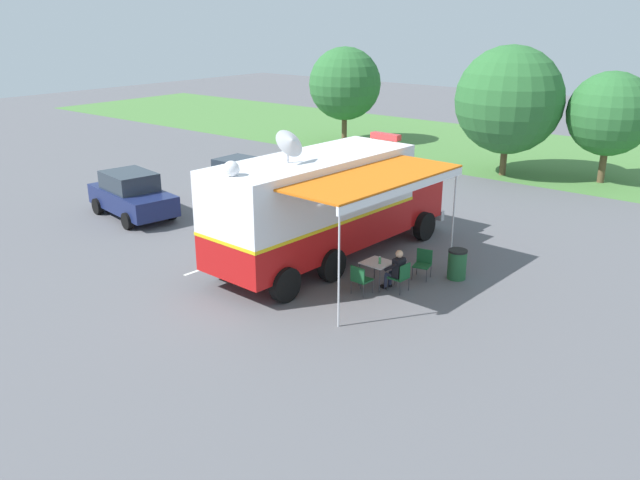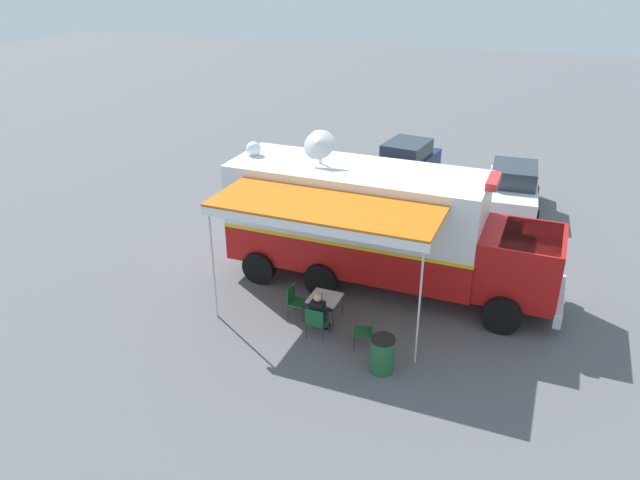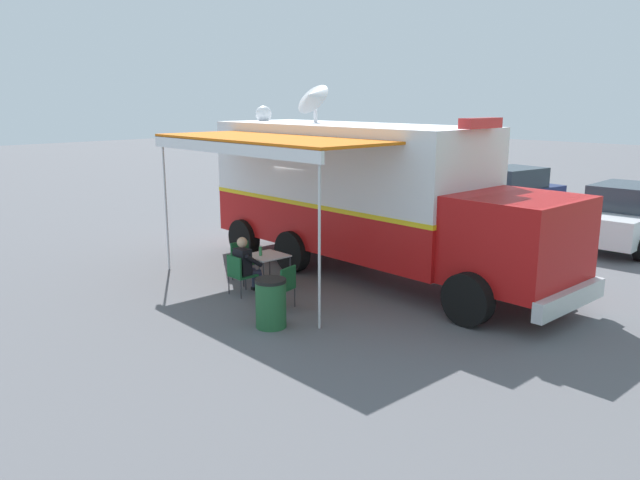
{
  "view_description": "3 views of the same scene",
  "coord_description": "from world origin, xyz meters",
  "px_view_note": "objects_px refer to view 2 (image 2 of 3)",
  "views": [
    {
      "loc": [
        12.29,
        -14.86,
        7.59
      ],
      "look_at": [
        0.58,
        -0.36,
        1.08
      ],
      "focal_mm": 36.61,
      "sensor_mm": 36.0,
      "label": 1
    },
    {
      "loc": [
        15.45,
        4.38,
        8.91
      ],
      "look_at": [
        0.66,
        -0.84,
        1.46
      ],
      "focal_mm": 34.07,
      "sensor_mm": 36.0,
      "label": 2
    },
    {
      "loc": [
        11.04,
        10.11,
        4.07
      ],
      "look_at": [
        1.45,
        0.57,
        1.0
      ],
      "focal_mm": 34.92,
      "sensor_mm": 36.0,
      "label": 3
    }
  ],
  "objects_px": {
    "seated_responder": "(319,312)",
    "car_behind_truck": "(512,189)",
    "folding_table": "(325,299)",
    "folding_chair_at_table": "(316,320)",
    "trash_bin": "(382,354)",
    "folding_chair_spare_by_truck": "(368,329)",
    "car_far_corner": "(405,163)",
    "command_truck": "(380,224)",
    "water_bottle": "(321,296)",
    "folding_chair_beside_table": "(295,299)"
  },
  "relations": [
    {
      "from": "folding_chair_at_table",
      "to": "trash_bin",
      "type": "xyz_separation_m",
      "value": [
        0.76,
        1.91,
        -0.06
      ]
    },
    {
      "from": "folding_chair_beside_table",
      "to": "folding_table",
      "type": "bearing_deg",
      "value": 89.59
    },
    {
      "from": "folding_chair_beside_table",
      "to": "car_far_corner",
      "type": "relative_size",
      "value": 0.2
    },
    {
      "from": "command_truck",
      "to": "water_bottle",
      "type": "xyz_separation_m",
      "value": [
        2.53,
        -0.86,
        -1.11
      ]
    },
    {
      "from": "folding_chair_beside_table",
      "to": "car_behind_truck",
      "type": "xyz_separation_m",
      "value": [
        -9.59,
        4.99,
        0.37
      ]
    },
    {
      "from": "command_truck",
      "to": "folding_chair_spare_by_truck",
      "type": "distance_m",
      "value": 3.5
    },
    {
      "from": "folding_chair_beside_table",
      "to": "seated_responder",
      "type": "relative_size",
      "value": 0.7
    },
    {
      "from": "folding_chair_spare_by_truck",
      "to": "water_bottle",
      "type": "bearing_deg",
      "value": -113.35
    },
    {
      "from": "command_truck",
      "to": "folding_chair_at_table",
      "type": "distance_m",
      "value": 3.6
    },
    {
      "from": "command_truck",
      "to": "folding_table",
      "type": "distance_m",
      "value": 2.85
    },
    {
      "from": "command_truck",
      "to": "trash_bin",
      "type": "height_order",
      "value": "command_truck"
    },
    {
      "from": "trash_bin",
      "to": "car_far_corner",
      "type": "bearing_deg",
      "value": -169.99
    },
    {
      "from": "car_far_corner",
      "to": "trash_bin",
      "type": "bearing_deg",
      "value": 10.01
    },
    {
      "from": "command_truck",
      "to": "water_bottle",
      "type": "bearing_deg",
      "value": -18.77
    },
    {
      "from": "folding_table",
      "to": "folding_chair_beside_table",
      "type": "distance_m",
      "value": 0.86
    },
    {
      "from": "water_bottle",
      "to": "folding_chair_beside_table",
      "type": "bearing_deg",
      "value": -98.91
    },
    {
      "from": "water_bottle",
      "to": "folding_chair_beside_table",
      "type": "xyz_separation_m",
      "value": [
        -0.12,
        -0.79,
        -0.32
      ]
    },
    {
      "from": "command_truck",
      "to": "car_behind_truck",
      "type": "relative_size",
      "value": 2.26
    },
    {
      "from": "folding_table",
      "to": "folding_chair_beside_table",
      "type": "xyz_separation_m",
      "value": [
        -0.01,
        -0.85,
        -0.16
      ]
    },
    {
      "from": "folding_table",
      "to": "folding_chair_spare_by_truck",
      "type": "bearing_deg",
      "value": 61.83
    },
    {
      "from": "water_bottle",
      "to": "folding_chair_at_table",
      "type": "relative_size",
      "value": 0.26
    },
    {
      "from": "folding_table",
      "to": "folding_chair_at_table",
      "type": "height_order",
      "value": "folding_chair_at_table"
    },
    {
      "from": "water_bottle",
      "to": "folding_chair_at_table",
      "type": "height_order",
      "value": "water_bottle"
    },
    {
      "from": "command_truck",
      "to": "folding_table",
      "type": "relative_size",
      "value": 11.47
    },
    {
      "from": "seated_responder",
      "to": "folding_chair_spare_by_truck",
      "type": "bearing_deg",
      "value": 84.67
    },
    {
      "from": "folding_table",
      "to": "folding_chair_beside_table",
      "type": "bearing_deg",
      "value": -90.41
    },
    {
      "from": "trash_bin",
      "to": "command_truck",
      "type": "bearing_deg",
      "value": -163.87
    },
    {
      "from": "folding_chair_at_table",
      "to": "water_bottle",
      "type": "bearing_deg",
      "value": -171.63
    },
    {
      "from": "car_far_corner",
      "to": "car_behind_truck",
      "type": "bearing_deg",
      "value": 68.86
    },
    {
      "from": "seated_responder",
      "to": "water_bottle",
      "type": "bearing_deg",
      "value": -167.51
    },
    {
      "from": "folding_chair_at_table",
      "to": "folding_chair_beside_table",
      "type": "height_order",
      "value": "same"
    },
    {
      "from": "command_truck",
      "to": "seated_responder",
      "type": "distance_m",
      "value": 3.38
    },
    {
      "from": "water_bottle",
      "to": "folding_chair_spare_by_truck",
      "type": "distance_m",
      "value": 1.59
    },
    {
      "from": "folding_chair_spare_by_truck",
      "to": "car_behind_truck",
      "type": "xyz_separation_m",
      "value": [
        -10.33,
        2.77,
        0.37
      ]
    },
    {
      "from": "folding_table",
      "to": "car_far_corner",
      "type": "height_order",
      "value": "car_far_corner"
    },
    {
      "from": "trash_bin",
      "to": "car_behind_truck",
      "type": "xyz_separation_m",
      "value": [
        -11.16,
        2.19,
        0.42
      ]
    },
    {
      "from": "seated_responder",
      "to": "car_far_corner",
      "type": "xyz_separation_m",
      "value": [
        -11.94,
        -0.37,
        0.23
      ]
    },
    {
      "from": "seated_responder",
      "to": "car_behind_truck",
      "type": "xyz_separation_m",
      "value": [
        -10.21,
        4.09,
        0.23
      ]
    },
    {
      "from": "command_truck",
      "to": "folding_table",
      "type": "height_order",
      "value": "command_truck"
    },
    {
      "from": "folding_chair_at_table",
      "to": "car_behind_truck",
      "type": "relative_size",
      "value": 0.2
    },
    {
      "from": "seated_responder",
      "to": "car_behind_truck",
      "type": "bearing_deg",
      "value": 158.19
    },
    {
      "from": "folding_table",
      "to": "water_bottle",
      "type": "bearing_deg",
      "value": -25.12
    },
    {
      "from": "seated_responder",
      "to": "car_behind_truck",
      "type": "height_order",
      "value": "car_behind_truck"
    },
    {
      "from": "folding_table",
      "to": "car_behind_truck",
      "type": "bearing_deg",
      "value": 156.67
    },
    {
      "from": "car_behind_truck",
      "to": "car_far_corner",
      "type": "height_order",
      "value": "same"
    },
    {
      "from": "folding_table",
      "to": "folding_chair_spare_by_truck",
      "type": "relative_size",
      "value": 0.96
    },
    {
      "from": "water_bottle",
      "to": "seated_responder",
      "type": "relative_size",
      "value": 0.18
    },
    {
      "from": "folding_chair_beside_table",
      "to": "folding_chair_spare_by_truck",
      "type": "relative_size",
      "value": 1.0
    },
    {
      "from": "water_bottle",
      "to": "trash_bin",
      "type": "relative_size",
      "value": 0.25
    },
    {
      "from": "folding_chair_beside_table",
      "to": "trash_bin",
      "type": "height_order",
      "value": "trash_bin"
    }
  ]
}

